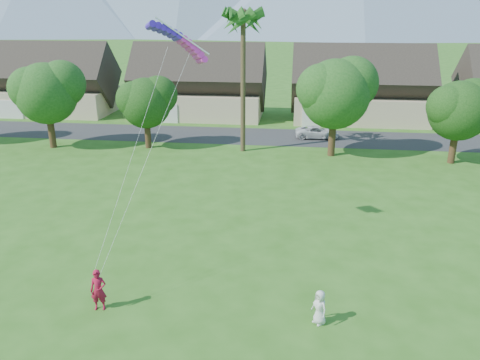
% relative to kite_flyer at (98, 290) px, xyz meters
% --- Properties ---
extents(street, '(90.00, 7.00, 0.01)m').
position_rel_kite_flyer_xyz_m(street, '(5.27, 30.59, -0.93)').
color(street, '#2D2D30').
rests_on(street, ground).
extents(kite_flyer, '(0.75, 0.56, 1.88)m').
position_rel_kite_flyer_xyz_m(kite_flyer, '(0.00, 0.00, 0.00)').
color(kite_flyer, maroon).
rests_on(kite_flyer, ground).
extents(watcher, '(0.85, 0.88, 1.52)m').
position_rel_kite_flyer_xyz_m(watcher, '(9.32, 0.16, -0.18)').
color(watcher, silver).
rests_on(watcher, ground).
extents(parked_car, '(4.47, 2.17, 1.23)m').
position_rel_kite_flyer_xyz_m(parked_car, '(10.22, 30.59, -0.33)').
color(parked_car, silver).
rests_on(parked_car, ground).
extents(houses_row, '(72.75, 8.19, 8.86)m').
position_rel_kite_flyer_xyz_m(houses_row, '(5.76, 39.58, 2.50)').
color(houses_row, beige).
rests_on(houses_row, ground).
extents(tree_row, '(62.27, 6.67, 8.45)m').
position_rel_kite_flyer_xyz_m(tree_row, '(4.12, 24.51, 3.95)').
color(tree_row, '#47301C').
rests_on(tree_row, ground).
extents(fan_palm, '(3.00, 3.00, 13.80)m').
position_rel_kite_flyer_xyz_m(fan_palm, '(3.27, 25.09, 10.86)').
color(fan_palm, '#4C3D26').
rests_on(fan_palm, ground).
extents(parafoil_kite, '(3.42, 1.53, 0.50)m').
position_rel_kite_flyer_xyz_m(parafoil_kite, '(2.34, 6.60, 9.96)').
color(parafoil_kite, '#401AC8').
rests_on(parafoil_kite, ground).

